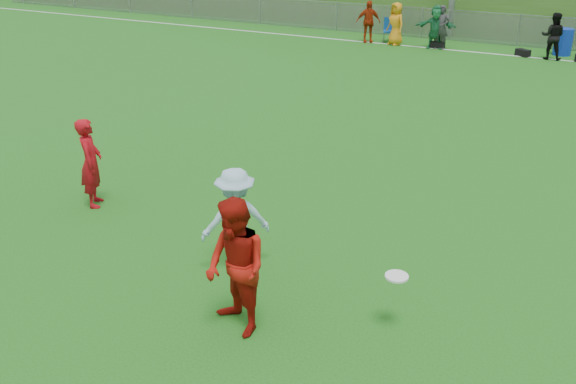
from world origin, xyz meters
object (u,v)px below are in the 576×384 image
Objects in this scene: player_red_left at (91,163)px; player_blue at (236,220)px; frisbee at (397,276)px; recycling_bin at (563,42)px; player_red_center at (236,268)px.

player_red_left is 3.68m from player_blue.
recycling_bin is at bearing 89.70° from frisbee.
player_red_left is at bearing -109.09° from recycling_bin.
frisbee is (1.84, 0.95, -0.13)m from player_red_center.
player_red_left is 19.56m from recycling_bin.
player_red_center is 20.72m from recycling_bin.
player_red_left reaches higher than player_blue.
player_red_center is (4.45, -2.15, 0.09)m from player_red_left.
player_red_center is at bearing -152.61° from frisbee.
frisbee is 19.68m from recycling_bin.
player_red_left is at bearing -177.34° from player_red_center.
player_blue is (3.60, -0.77, -0.02)m from player_red_left.
frisbee is (2.69, -0.43, -0.02)m from player_blue.
player_red_center reaches higher than player_red_left.
player_red_center reaches higher than recycling_bin.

